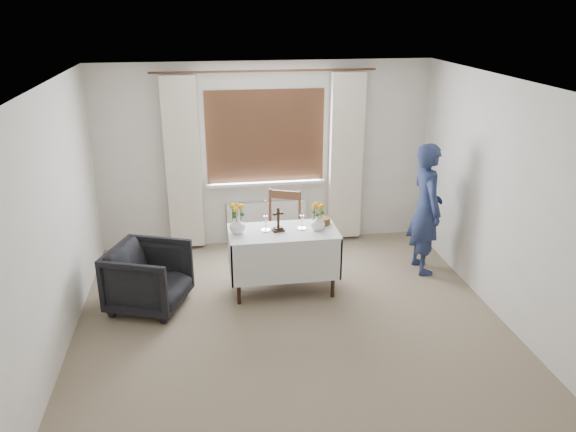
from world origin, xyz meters
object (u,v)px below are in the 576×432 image
at_px(armchair, 149,277).
at_px(flower_vase_right, 318,223).
at_px(flower_vase_left, 237,225).
at_px(wooden_chair, 281,231).
at_px(person, 426,209).
at_px(wooden_cross, 278,219).
at_px(altar_table, 283,261).

xyz_separation_m(armchair, flower_vase_right, (1.92, 0.12, 0.49)).
height_order(flower_vase_left, flower_vase_right, flower_vase_left).
bearing_deg(wooden_chair, person, 10.10).
xyz_separation_m(wooden_cross, flower_vase_right, (0.45, -0.03, -0.05)).
bearing_deg(altar_table, flower_vase_right, -3.52).
xyz_separation_m(armchair, person, (3.34, 0.44, 0.46)).
bearing_deg(flower_vase_left, wooden_cross, -1.74).
distance_m(wooden_cross, flower_vase_right, 0.45).
bearing_deg(flower_vase_right, armchair, -176.37).
relative_size(armchair, wooden_cross, 2.82).
xyz_separation_m(altar_table, wooden_cross, (-0.06, 0.00, 0.52)).
bearing_deg(flower_vase_left, flower_vase_right, -2.55).
bearing_deg(wooden_chair, wooden_cross, -79.66).
bearing_deg(wooden_chair, armchair, -132.30).
height_order(wooden_cross, flower_vase_left, wooden_cross).
distance_m(flower_vase_left, flower_vase_right, 0.91).
bearing_deg(armchair, flower_vase_right, -65.75).
distance_m(wooden_chair, flower_vase_right, 0.82).
bearing_deg(armchair, flower_vase_left, -60.20).
height_order(armchair, person, person).
distance_m(wooden_chair, armchair, 1.78).
bearing_deg(wooden_cross, altar_table, -14.78).
xyz_separation_m(person, flower_vase_right, (-1.42, -0.31, 0.03)).
relative_size(person, flower_vase_right, 9.54).
distance_m(altar_table, flower_vase_left, 0.70).
relative_size(altar_table, wooden_chair, 1.27).
height_order(altar_table, armchair, altar_table).
bearing_deg(flower_vase_right, wooden_chair, 116.19).
bearing_deg(altar_table, person, 9.06).
bearing_deg(wooden_cross, person, -3.66).
height_order(wooden_chair, flower_vase_left, wooden_chair).
distance_m(person, flower_vase_right, 1.45).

